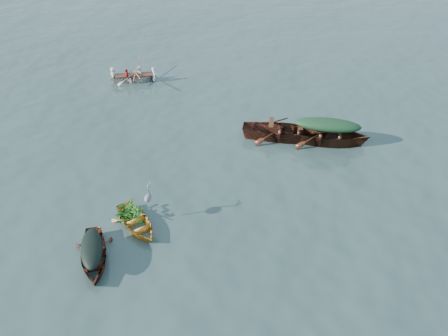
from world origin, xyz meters
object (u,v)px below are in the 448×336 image
object	(u,v)px
green_tarp_boat	(325,143)
heron	(148,201)
open_wooden_boat	(285,139)
yellow_dinghy	(137,227)
dark_covered_boat	(95,260)
rowed_boat	(135,81)

from	to	relation	value
green_tarp_boat	heron	bearing A→B (deg)	136.38
open_wooden_boat	heron	distance (m)	7.38
yellow_dinghy	open_wooden_boat	size ratio (longest dim) A/B	0.53
dark_covered_boat	open_wooden_boat	distance (m)	9.68
heron	yellow_dinghy	bearing A→B (deg)	-174.81
dark_covered_boat	rowed_boat	bearing A→B (deg)	80.28
green_tarp_boat	rowed_boat	size ratio (longest dim) A/B	1.40
yellow_dinghy	dark_covered_boat	world-z (taller)	dark_covered_boat
yellow_dinghy	heron	distance (m)	0.99
green_tarp_boat	open_wooden_boat	xyz separation A→B (m)	(-1.74, 0.02, 0.00)
yellow_dinghy	open_wooden_boat	distance (m)	7.89
yellow_dinghy	green_tarp_boat	world-z (taller)	green_tarp_boat
dark_covered_boat	heron	world-z (taller)	heron
open_wooden_boat	rowed_boat	distance (m)	9.68
dark_covered_boat	heron	xyz separation A→B (m)	(1.12, 2.08, 0.82)
yellow_dinghy	rowed_boat	size ratio (longest dim) A/B	0.76
rowed_boat	green_tarp_boat	bearing A→B (deg)	-132.83
dark_covered_boat	heron	size ratio (longest dim) A/B	3.44
dark_covered_boat	green_tarp_boat	bearing A→B (deg)	25.14
yellow_dinghy	rowed_boat	xyz separation A→B (m)	(-4.03, 11.07, 0.00)
open_wooden_boat	rowed_boat	world-z (taller)	open_wooden_boat
heron	dark_covered_boat	bearing A→B (deg)	-163.46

